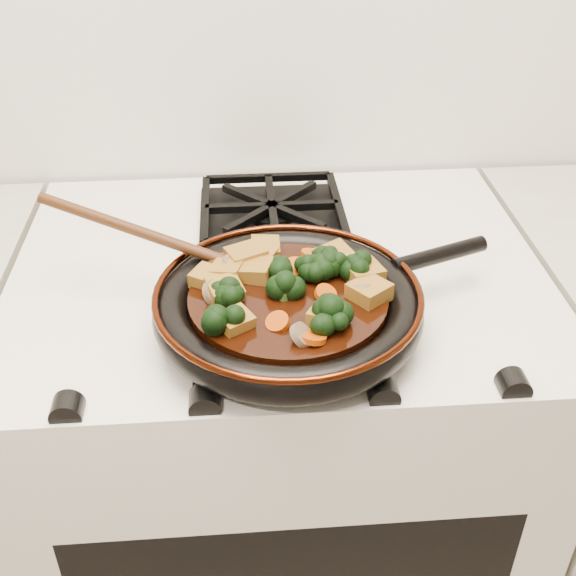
{
  "coord_description": "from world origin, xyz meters",
  "views": [
    {
      "loc": [
        -0.05,
        0.82,
        1.46
      ],
      "look_at": [
        0.0,
        1.53,
        0.97
      ],
      "focal_mm": 45.0,
      "sensor_mm": 36.0,
      "label": 1
    }
  ],
  "objects": [
    {
      "name": "tofu_cube_11",
      "position": [
        -0.03,
        1.58,
        0.97
      ],
      "size": [
        0.05,
        0.05,
        0.03
      ],
      "primitive_type": "cube",
      "rotation": [
        -0.12,
        0.03,
        1.25
      ],
      "color": "olive",
      "rests_on": "braising_sauce"
    },
    {
      "name": "braising_sauce",
      "position": [
        0.0,
        1.53,
        0.95
      ],
      "size": [
        0.24,
        0.24,
        0.02
      ],
      "primitive_type": "cylinder",
      "color": "black",
      "rests_on": "skillet"
    },
    {
      "name": "tofu_cube_6",
      "position": [
        -0.02,
        1.63,
        0.97
      ],
      "size": [
        0.04,
        0.04,
        0.02
      ],
      "primitive_type": "cube",
      "rotation": [
        -0.06,
        -0.05,
        3.12
      ],
      "color": "olive",
      "rests_on": "braising_sauce"
    },
    {
      "name": "mushroom_slice_2",
      "position": [
        -0.09,
        1.53,
        0.97
      ],
      "size": [
        0.04,
        0.04,
        0.03
      ],
      "primitive_type": "cylinder",
      "rotation": [
        0.92,
        0.0,
        1.09
      ],
      "color": "brown",
      "rests_on": "braising_sauce"
    },
    {
      "name": "skillet",
      "position": [
        0.0,
        1.53,
        0.94
      ],
      "size": [
        0.44,
        0.33,
        0.05
      ],
      "rotation": [
        0.0,
        0.0,
        0.36
      ],
      "color": "black",
      "rests_on": "burner_grate_front"
    },
    {
      "name": "tofu_cube_4",
      "position": [
        -0.07,
        1.58,
        0.97
      ],
      "size": [
        0.05,
        0.05,
        0.03
      ],
      "primitive_type": "cube",
      "rotation": [
        0.08,
        0.11,
        2.83
      ],
      "color": "olive",
      "rests_on": "braising_sauce"
    },
    {
      "name": "carrot_coin_0",
      "position": [
        0.05,
        1.53,
        0.96
      ],
      "size": [
        0.03,
        0.03,
        0.02
      ],
      "primitive_type": "cylinder",
      "rotation": [
        0.33,
        0.34,
        0.0
      ],
      "color": "#B13D04",
      "rests_on": "braising_sauce"
    },
    {
      "name": "carrot_coin_2",
      "position": [
        0.02,
        1.44,
        0.96
      ],
      "size": [
        0.03,
        0.03,
        0.02
      ],
      "primitive_type": "cylinder",
      "rotation": [
        -0.19,
        0.15,
        0.0
      ],
      "color": "#B13D04",
      "rests_on": "braising_sauce"
    },
    {
      "name": "tofu_cube_2",
      "position": [
        0.1,
        1.52,
        0.97
      ],
      "size": [
        0.06,
        0.06,
        0.02
      ],
      "primitive_type": "cube",
      "rotation": [
        0.02,
        0.01,
        2.23
      ],
      "color": "olive",
      "rests_on": "braising_sauce"
    },
    {
      "name": "broccoli_floret_7",
      "position": [
        0.06,
        1.58,
        0.97
      ],
      "size": [
        0.09,
        0.08,
        0.07
      ],
      "primitive_type": null,
      "rotation": [
        -0.19,
        0.15,
        1.93
      ],
      "color": "black",
      "rests_on": "braising_sauce"
    },
    {
      "name": "tofu_cube_7",
      "position": [
        0.1,
        1.56,
        0.97
      ],
      "size": [
        0.06,
        0.05,
        0.03
      ],
      "primitive_type": "cube",
      "rotation": [
        0.06,
        -0.01,
        1.9
      ],
      "color": "olive",
      "rests_on": "braising_sauce"
    },
    {
      "name": "broccoli_floret_0",
      "position": [
        0.04,
        1.57,
        0.97
      ],
      "size": [
        0.07,
        0.07,
        0.07
      ],
      "primitive_type": null,
      "rotation": [
        0.24,
        0.05,
        1.71
      ],
      "color": "black",
      "rests_on": "braising_sauce"
    },
    {
      "name": "broccoli_floret_2",
      "position": [
        0.0,
        1.58,
        0.97
      ],
      "size": [
        0.08,
        0.08,
        0.06
      ],
      "primitive_type": null,
      "rotation": [
        0.12,
        0.14,
        2.84
      ],
      "color": "black",
      "rests_on": "braising_sauce"
    },
    {
      "name": "burner_grate_back",
      "position": [
        0.0,
        1.83,
        0.91
      ],
      "size": [
        0.23,
        0.23,
        0.03
      ],
      "primitive_type": null,
      "color": "black",
      "rests_on": "stove"
    },
    {
      "name": "tofu_cube_5",
      "position": [
        -0.05,
        1.61,
        0.97
      ],
      "size": [
        0.06,
        0.06,
        0.03
      ],
      "primitive_type": "cube",
      "rotation": [
        -0.05,
        0.08,
        1.95
      ],
      "color": "olive",
      "rests_on": "braising_sauce"
    },
    {
      "name": "broccoli_floret_8",
      "position": [
        0.04,
        1.47,
        0.97
      ],
      "size": [
        0.08,
        0.09,
        0.06
      ],
      "primitive_type": null,
      "rotation": [
        -0.1,
        -0.1,
        2.35
      ],
      "color": "black",
      "rests_on": "braising_sauce"
    },
    {
      "name": "mushroom_slice_4",
      "position": [
        0.01,
        1.45,
        0.97
      ],
      "size": [
        0.03,
        0.04,
        0.03
      ],
      "primitive_type": "cylinder",
      "rotation": [
        0.81,
        0.0,
        1.32
      ],
      "color": "brown",
      "rests_on": "braising_sauce"
    },
    {
      "name": "carrot_coin_3",
      "position": [
        0.05,
        1.5,
        0.96
      ],
      "size": [
        0.03,
        0.03,
        0.01
      ],
      "primitive_type": "cylinder",
      "rotation": [
        0.02,
        -0.25,
        0.0
      ],
      "color": "#B13D04",
      "rests_on": "braising_sauce"
    },
    {
      "name": "broccoli_floret_4",
      "position": [
        0.09,
        1.57,
        0.97
      ],
      "size": [
        0.07,
        0.08,
        0.07
      ],
      "primitive_type": null,
      "rotation": [
        -0.22,
        0.03,
        0.29
      ],
      "color": "black",
      "rests_on": "braising_sauce"
    },
    {
      "name": "carrot_coin_5",
      "position": [
        0.02,
        1.59,
        0.96
      ],
      "size": [
        0.03,
        0.03,
        0.02
      ],
      "primitive_type": "cylinder",
      "rotation": [
        0.27,
        0.05,
        0.0
      ],
      "color": "#B13D04",
      "rests_on": "braising_sauce"
    },
    {
      "name": "broccoli_floret_3",
      "position": [
        0.05,
        1.47,
        0.97
      ],
      "size": [
        0.08,
        0.09,
        0.07
      ],
      "primitive_type": null,
      "rotation": [
        0.24,
        0.02,
        2.81
      ],
      "color": "black",
      "rests_on": "braising_sauce"
    },
    {
      "name": "tofu_cube_1",
      "position": [
        0.07,
        1.6,
        0.97
      ],
      "size": [
        0.06,
        0.06,
        0.03
      ],
      "primitive_type": "cube",
      "rotation": [
        -0.11,
        -0.11,
        2.01
      ],
      "color": "olive",
      "rests_on": "braising_sauce"
    },
    {
      "name": "tofu_cube_10",
      "position": [
        -0.1,
        1.57,
        0.97
      ],
      "size": [
        0.05,
        0.05,
        0.02
      ],
      "primitive_type": "cube",
      "rotation": [
        0.01,
        -0.03,
        1.03
      ],
      "color": "olive",
      "rests_on": "braising_sauce"
    },
    {
      "name": "mushroom_slice_0",
      "position": [
        -0.08,
        1.57,
        0.97
      ],
      "size": [
        0.03,
        0.03,
        0.02
      ],
      "primitive_type": "cylinder",
      "rotation": [
        0.43,
        0.0,
        3.13
      ],
      "color": "brown",
      "rests_on": "braising_sauce"
    },
    {
      "name": "carrot_coin_4",
      "position": [
        -0.01,
        1.47,
        0.96
      ],
      "size": [
        0.03,
        0.03,
        0.02
      ],
      "primitive_type": "cylinder",
      "rotation": [
        0.31,
        -0.35,
        0.0
      ],
      "color": "#B13D04",
      "rests_on": "braising_sauce"
    },
    {
      "name": "broccoli_floret_5",
      "position": [
        -0.08,
        1.47,
        0.97
      ],
      "size": [
        0.08,
        0.08,
        0.07
      ],
      "primitive_type": null,
      "rotation": [
        0.21,
        -0.24,
        1.86
      ],
      "color": "black",
      "rests_on": "braising_sauce"
    },
    {
      "name": "burner_grate_front",
      "position": [
        0.0,
        1.55,
        0.91
      ],
      "size": [
        0.23,
        0.23,
        0.03
      ],
      "primitive_type": null,
      "color": "black",
      "rests_on": "stove"
    },
    {
      "name": "tofu_cube_9",
      "position": [
        -0.03,
        1.61,
        0.97
      ],
      "size": [
        0.05,
        0.05,
        0.02
      ],
      "primitive_type": "cube",
      "rotation": [
        -0.02,
        -0.0,
        2.69
      ],
      "color": "olive",
      "rests_on": "braising_sauce"
    },
    {
      "name": "wooden_spoon",
      "position": [
        -0.14,
        1.63,
        0.98
      ],
      "size": [
        0.16,
        0.08,
        0.26
      ],
      "rotation": [
        0.0,
        0.0,
        2.82
      ],
      "color": "#43220E",
      "rests_on": "braising_sauce"
    },
    {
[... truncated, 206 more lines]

